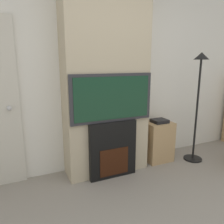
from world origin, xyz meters
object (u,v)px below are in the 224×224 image
Objects in this scene: fireplace at (112,149)px; television at (112,98)px; floor_lamp at (198,92)px; media_stand at (157,140)px.

television is at bearing -90.00° from fireplace.
floor_lamp is at bearing -2.77° from fireplace.
fireplace is 0.46× the size of floor_lamp.
floor_lamp is at bearing -24.66° from media_stand.
media_stand is (0.84, 0.17, -0.75)m from television.
television is 1.14m from media_stand.
fireplace is 0.86m from media_stand.
television reaches higher than media_stand.
fireplace is 0.68m from television.
television is at bearing 177.31° from floor_lamp.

